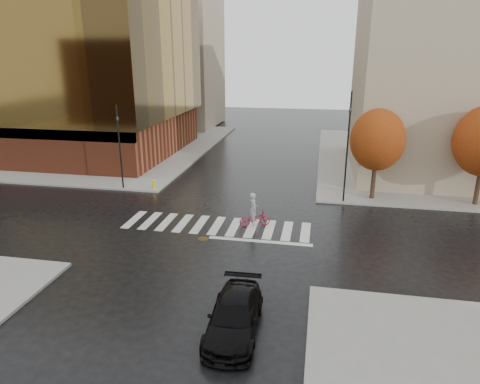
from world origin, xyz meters
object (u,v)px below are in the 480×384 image
object	(u,v)px
cyclist	(254,215)
fire_hydrant	(154,184)
sedan	(234,316)
traffic_light_nw	(119,143)
traffic_light_ne	(348,140)

from	to	relation	value
cyclist	fire_hydrant	distance (m)	10.45
cyclist	sedan	bearing A→B (deg)	165.43
cyclist	traffic_light_nw	size ratio (longest dim) A/B	0.34
traffic_light_ne	sedan	bearing A→B (deg)	94.92
sedan	traffic_light_nw	distance (m)	20.37
traffic_light_nw	fire_hydrant	xyz separation A→B (m)	(2.50, 0.20, -3.18)
traffic_light_ne	fire_hydrant	world-z (taller)	traffic_light_ne
sedan	traffic_light_nw	size ratio (longest dim) A/B	0.72
traffic_light_nw	fire_hydrant	size ratio (longest dim) A/B	8.39
fire_hydrant	cyclist	bearing A→B (deg)	-32.54
cyclist	traffic_light_ne	bearing A→B (deg)	-65.44
cyclist	traffic_light_nw	distance (m)	12.90
sedan	traffic_light_nw	xyz separation A→B (m)	(-12.22, 16.01, 3.07)
traffic_light_nw	traffic_light_ne	bearing A→B (deg)	88.62
sedan	cyclist	size ratio (longest dim) A/B	2.15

